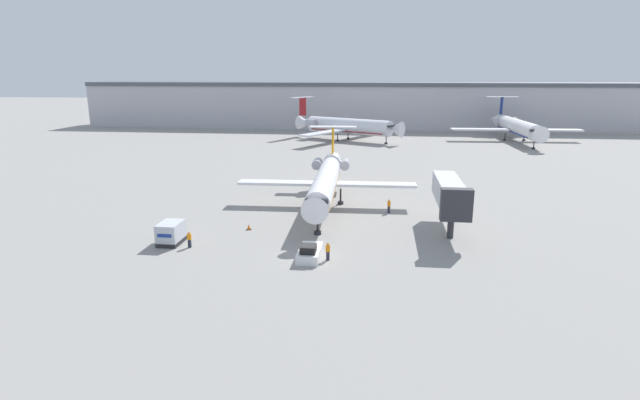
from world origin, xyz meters
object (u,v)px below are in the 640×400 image
(traffic_cone_left, at_px, (249,227))
(airplane_parked_far_left, at_px, (346,126))
(worker_near_tug, at_px, (328,251))
(jet_bridge, at_px, (450,193))
(airplane_main, at_px, (326,179))
(pushback_tug, at_px, (310,252))
(worker_on_apron, at_px, (189,239))
(airplane_parked_far_right, at_px, (517,127))
(luggage_cart, at_px, (171,233))
(worker_by_wing, at_px, (389,206))

(traffic_cone_left, distance_m, airplane_parked_far_left, 79.72)
(worker_near_tug, bearing_deg, jet_bridge, 40.24)
(airplane_main, distance_m, traffic_cone_left, 14.35)
(pushback_tug, height_order, traffic_cone_left, pushback_tug)
(airplane_main, distance_m, worker_on_apron, 22.16)
(airplane_parked_far_right, relative_size, jet_bridge, 2.91)
(luggage_cart, bearing_deg, airplane_main, 49.78)
(airplane_parked_far_right, bearing_deg, airplane_parked_far_left, -175.36)
(luggage_cart, height_order, worker_near_tug, luggage_cart)
(jet_bridge, bearing_deg, worker_near_tug, -139.76)
(traffic_cone_left, relative_size, airplane_parked_far_left, 0.02)
(pushback_tug, bearing_deg, worker_by_wing, 65.47)
(pushback_tug, xyz_separation_m, worker_on_apron, (-12.79, 1.59, 0.32))
(airplane_main, height_order, jet_bridge, airplane_main)
(jet_bridge, bearing_deg, airplane_parked_far_right, 71.16)
(worker_on_apron, relative_size, airplane_parked_far_right, 0.05)
(luggage_cart, relative_size, worker_near_tug, 1.78)
(worker_near_tug, height_order, airplane_parked_far_left, airplane_parked_far_left)
(airplane_parked_far_left, bearing_deg, airplane_parked_far_right, 4.64)
(luggage_cart, bearing_deg, worker_on_apron, -21.78)
(worker_by_wing, xyz_separation_m, worker_on_apron, (-20.68, -15.69, -0.05))
(airplane_main, distance_m, airplane_parked_far_right, 83.16)
(airplane_main, bearing_deg, traffic_cone_left, -123.61)
(worker_by_wing, bearing_deg, luggage_cart, -147.40)
(airplane_main, xyz_separation_m, worker_by_wing, (8.42, -2.56, -2.69))
(luggage_cart, distance_m, jet_bridge, 30.80)
(luggage_cart, distance_m, airplane_parked_far_left, 86.09)
(luggage_cart, xyz_separation_m, worker_on_apron, (2.38, -0.95, -0.24))
(airplane_main, height_order, luggage_cart, airplane_main)
(pushback_tug, distance_m, traffic_cone_left, 11.66)
(airplane_parked_far_right, distance_m, jet_bridge, 85.50)
(worker_on_apron, xyz_separation_m, airplane_parked_far_left, (10.26, 86.07, 2.96))
(worker_on_apron, bearing_deg, airplane_parked_far_right, 58.56)
(pushback_tug, relative_size, traffic_cone_left, 6.87)
(luggage_cart, height_order, traffic_cone_left, luggage_cart)
(airplane_parked_far_left, xyz_separation_m, jet_bridge, (16.97, -77.30, 0.58))
(worker_near_tug, distance_m, airplane_parked_far_left, 88.13)
(jet_bridge, bearing_deg, airplane_parked_far_left, 102.38)
(worker_near_tug, bearing_deg, worker_by_wing, 70.98)
(worker_by_wing, height_order, airplane_parked_far_right, airplane_parked_far_right)
(worker_on_apron, height_order, airplane_parked_far_left, airplane_parked_far_left)
(airplane_main, distance_m, pushback_tug, 20.09)
(traffic_cone_left, xyz_separation_m, jet_bridge, (22.69, 2.13, 4.13))
(worker_by_wing, distance_m, airplane_parked_far_right, 81.55)
(traffic_cone_left, xyz_separation_m, airplane_parked_far_left, (5.72, 79.43, 3.55))
(pushback_tug, height_order, jet_bridge, jet_bridge)
(worker_near_tug, xyz_separation_m, traffic_cone_left, (-10.08, 8.54, -0.64))
(worker_on_apron, relative_size, airplane_parked_far_left, 0.05)
(luggage_cart, height_order, jet_bridge, jet_bridge)
(pushback_tug, xyz_separation_m, luggage_cart, (-15.17, 2.54, 0.56))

